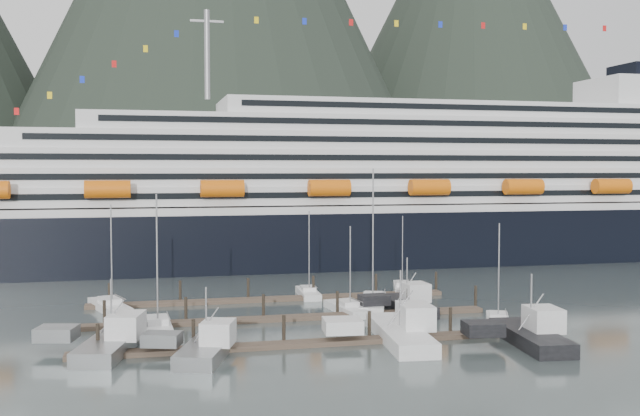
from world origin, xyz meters
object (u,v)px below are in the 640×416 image
Objects in this scene: trawler_a at (110,341)px; sailboat_g at (402,288)px; sailboat_a at (157,328)px; sailboat_d at (373,304)px; cruise_ship at (415,198)px; sailboat_e at (110,307)px; sailboat_c at (347,309)px; sailboat_h at (498,322)px; trawler_d at (529,335)px; trawler_b at (205,347)px; trawler_c at (398,332)px; sailboat_f at (308,294)px; trawler_e at (406,304)px.

sailboat_g is at bearing -41.62° from trawler_a.
sailboat_d is (27.16, 8.57, 0.01)m from sailboat_a.
cruise_ship reaches higher than trawler_a.
sailboat_e is at bearing 16.09° from trawler_a.
sailboat_e reaches higher than sailboat_c.
sailboat_h is at bearing -73.31° from trawler_a.
sailboat_a is 39.17m from trawler_d.
sailboat_a is at bearing 136.91° from sailboat_g.
sailboat_e reaches higher than trawler_a.
sailboat_g is 48.44m from trawler_a.
cruise_ship is 82.17m from trawler_b.
trawler_c is (28.65, -2.68, 0.03)m from trawler_a.
cruise_ship is 71.73m from trawler_d.
sailboat_f is at bearing 12.34° from trawler_c.
cruise_ship reaches higher than sailboat_e.
sailboat_d is at bearing -74.81° from sailboat_a.
sailboat_f is 1.09× the size of sailboat_g.
cruise_ship is at bearing -6.94° from sailboat_d.
sailboat_e is at bearing 19.11° from sailboat_a.
trawler_b is at bearing -177.85° from sailboat_e.
sailboat_d reaches higher than trawler_c.
sailboat_c is at bearing -50.50° from trawler_a.
cruise_ship is at bearing -71.97° from sailboat_e.
sailboat_f is 0.91× the size of trawler_d.
sailboat_a is at bearing 134.50° from sailboat_f.
sailboat_e is (-28.51, 8.17, 0.02)m from sailboat_c.
sailboat_h reaches higher than sailboat_c.
sailboat_c is 0.95× the size of trawler_b.
sailboat_d is at bearing 61.80° from sailboat_h.
sailboat_h is (2.41, -25.35, 0.02)m from sailboat_g.
sailboat_a reaches higher than trawler_e.
trawler_a reaches higher than trawler_e.
sailboat_c is 18.74m from sailboat_g.
sailboat_h is 0.82× the size of trawler_a.
sailboat_a is at bearing -176.81° from sailboat_e.
sailboat_a is at bearing 74.41° from trawler_d.
sailboat_f is at bearing 31.42° from trawler_d.
sailboat_e is at bearing 73.68° from trawler_e.
sailboat_d is 1.52× the size of sailboat_h.
trawler_c is (19.85, 1.87, 0.07)m from trawler_b.
trawler_a is 37.08m from trawler_e.
sailboat_d is 1.59× the size of trawler_e.
sailboat_a is 12.69m from trawler_b.
trawler_e is at bearing -141.70° from sailboat_f.
sailboat_h is (10.45, -13.79, -0.06)m from sailboat_d.
sailboat_f is 0.76× the size of trawler_c.
trawler_a is (-54.96, -62.51, -11.07)m from cruise_ship.
sailboat_c is at bearing 80.74° from trawler_e.
sailboat_e is (-55.86, -40.99, -11.61)m from cruise_ship.
sailboat_c is 0.81× the size of sailboat_e.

